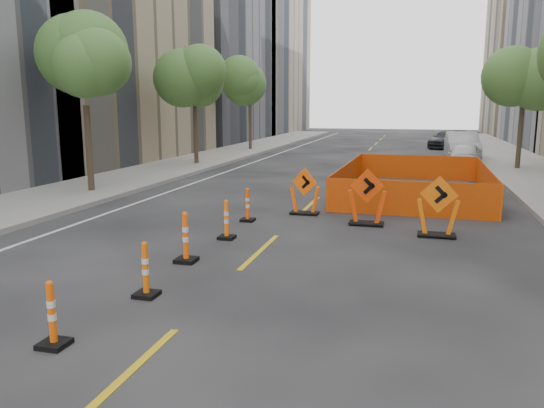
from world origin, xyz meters
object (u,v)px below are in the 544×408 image
(chevron_sign_left, at_px, (305,191))
(channelizer_3, at_px, (145,269))
(parked_car_mid, at_px, (462,146))
(channelizer_6, at_px, (248,205))
(chevron_sign_center, at_px, (367,197))
(chevron_sign_right, at_px, (438,206))
(channelizer_5, at_px, (226,219))
(channelizer_2, at_px, (52,314))
(parked_car_near, at_px, (465,156))
(parked_car_far, at_px, (447,139))
(channelizer_4, at_px, (186,237))

(chevron_sign_left, bearing_deg, channelizer_3, -78.48)
(chevron_sign_left, relative_size, parked_car_mid, 0.28)
(channelizer_3, height_order, channelizer_6, channelizer_3)
(chevron_sign_center, relative_size, chevron_sign_right, 1.01)
(channelizer_5, bearing_deg, channelizer_2, -92.29)
(channelizer_5, xyz_separation_m, parked_car_near, (6.96, 17.01, 0.18))
(channelizer_3, distance_m, parked_car_far, 36.22)
(parked_car_mid, bearing_deg, channelizer_5, -109.28)
(channelizer_2, distance_m, chevron_sign_right, 9.57)
(chevron_sign_left, distance_m, parked_car_mid, 19.57)
(chevron_sign_right, bearing_deg, channelizer_5, -151.11)
(channelizer_6, height_order, chevron_sign_right, chevron_sign_right)
(channelizer_6, height_order, chevron_sign_left, chevron_sign_left)
(channelizer_2, xyz_separation_m, parked_car_near, (7.22, 23.33, 0.20))
(chevron_sign_left, distance_m, parked_car_near, 14.65)
(channelizer_2, bearing_deg, parked_car_mid, 75.33)
(channelizer_4, distance_m, chevron_sign_center, 5.74)
(channelizer_5, bearing_deg, chevron_sign_right, 17.68)
(channelizer_4, bearing_deg, parked_car_mid, 73.13)
(chevron_sign_left, height_order, chevron_sign_center, chevron_sign_center)
(parked_car_near, height_order, parked_car_mid, parked_car_mid)
(channelizer_6, distance_m, chevron_sign_left, 1.99)
(channelizer_2, relative_size, channelizer_4, 0.87)
(channelizer_4, relative_size, parked_car_mid, 0.22)
(channelizer_5, relative_size, chevron_sign_left, 0.70)
(channelizer_5, xyz_separation_m, chevron_sign_left, (1.26, 3.52, 0.22))
(parked_car_mid, distance_m, parked_car_far, 9.23)
(channelizer_5, bearing_deg, chevron_sign_left, 70.26)
(channelizer_4, bearing_deg, channelizer_2, -91.33)
(channelizer_2, relative_size, chevron_sign_left, 0.67)
(chevron_sign_right, relative_size, parked_car_far, 0.34)
(channelizer_4, relative_size, parked_car_far, 0.24)
(channelizer_5, distance_m, chevron_sign_center, 4.11)
(channelizer_4, height_order, parked_car_mid, parked_car_mid)
(parked_car_near, bearing_deg, chevron_sign_left, -105.21)
(channelizer_2, xyz_separation_m, channelizer_5, (0.25, 6.31, 0.02))
(channelizer_4, distance_m, parked_car_far, 34.19)
(channelizer_3, height_order, channelizer_5, channelizer_5)
(channelizer_3, distance_m, parked_car_mid, 27.33)
(channelizer_4, xyz_separation_m, parked_car_far, (6.95, 33.48, 0.13))
(parked_car_far, bearing_deg, parked_car_mid, -68.55)
(channelizer_4, xyz_separation_m, chevron_sign_left, (1.42, 5.62, 0.17))
(channelizer_4, xyz_separation_m, channelizer_6, (0.04, 4.21, -0.06))
(channelizer_2, distance_m, parked_car_mid, 29.43)
(channelizer_5, height_order, chevron_sign_left, chevron_sign_left)
(channelizer_6, height_order, chevron_sign_center, chevron_sign_center)
(channelizer_4, bearing_deg, chevron_sign_center, 53.79)
(chevron_sign_left, height_order, parked_car_far, chevron_sign_left)
(channelizer_6, xyz_separation_m, parked_car_near, (7.08, 14.91, 0.20))
(channelizer_6, bearing_deg, chevron_sign_left, 45.69)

